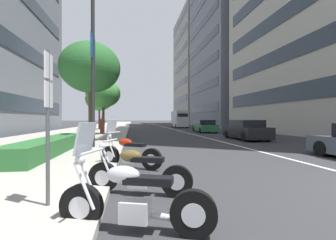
# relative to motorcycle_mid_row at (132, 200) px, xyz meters

# --- Properties ---
(sidewalk_right_plaza) EXTENTS (160.00, 8.76, 0.15)m
(sidewalk_right_plaza) POSITION_rel_motorcycle_mid_row_xyz_m (30.07, 4.82, -0.36)
(sidewalk_right_plaza) COLOR #A39E93
(sidewalk_right_plaza) RESTS_ON ground
(lane_centre_stripe) EXTENTS (110.00, 0.16, 0.01)m
(lane_centre_stripe) POSITION_rel_motorcycle_mid_row_xyz_m (35.07, -5.84, -0.43)
(lane_centre_stripe) COLOR silver
(lane_centre_stripe) RESTS_ON ground
(motorcycle_mid_row) EXTENTS (0.87, 2.08, 1.46)m
(motorcycle_mid_row) POSITION_rel_motorcycle_mid_row_xyz_m (0.00, 0.00, 0.00)
(motorcycle_mid_row) COLOR black
(motorcycle_mid_row) RESTS_ON ground
(motorcycle_under_tarp) EXTENTS (0.93, 2.06, 1.09)m
(motorcycle_under_tarp) POSITION_rel_motorcycle_mid_row_xyz_m (1.52, -0.11, -0.02)
(motorcycle_under_tarp) COLOR black
(motorcycle_under_tarp) RESTS_ON ground
(motorcycle_far_end_row) EXTENTS (1.25, 1.87, 1.48)m
(motorcycle_far_end_row) POSITION_rel_motorcycle_mid_row_xyz_m (4.03, 0.09, 0.01)
(motorcycle_far_end_row) COLOR black
(motorcycle_far_end_row) RESTS_ON ground
(car_mid_block_traffic) EXTENTS (4.53, 1.98, 1.42)m
(car_mid_block_traffic) POSITION_rel_motorcycle_mid_row_xyz_m (12.64, -8.24, 0.25)
(car_mid_block_traffic) COLOR black
(car_mid_block_traffic) RESTS_ON ground
(car_following_behind) EXTENTS (4.59, 2.03, 1.38)m
(car_following_behind) POSITION_rel_motorcycle_mid_row_xyz_m (21.78, -8.07, 0.22)
(car_following_behind) COLOR #236038
(car_following_behind) RESTS_ON ground
(delivery_van_ahead) EXTENTS (5.38, 2.10, 2.81)m
(delivery_van_ahead) POSITION_rel_motorcycle_mid_row_xyz_m (35.27, -8.01, 1.06)
(delivery_van_ahead) COLOR #B7B7BC
(delivery_van_ahead) RESTS_ON ground
(parking_sign_by_curb) EXTENTS (0.32, 0.06, 2.44)m
(parking_sign_by_curb) POSITION_rel_motorcycle_mid_row_xyz_m (0.77, 1.30, 1.24)
(parking_sign_by_curb) COLOR #47494C
(parking_sign_by_curb) RESTS_ON sidewalk_right_plaza
(street_lamp_with_banners) EXTENTS (1.26, 2.54, 8.68)m
(street_lamp_with_banners) POSITION_rel_motorcycle_mid_row_xyz_m (8.45, 1.51, 4.90)
(street_lamp_with_banners) COLOR #232326
(street_lamp_with_banners) RESTS_ON sidewalk_right_plaza
(clipped_hedge_bed) EXTENTS (6.81, 1.10, 0.58)m
(clipped_hedge_bed) POSITION_rel_motorcycle_mid_row_xyz_m (6.74, 3.21, 0.01)
(clipped_hedge_bed) COLOR #28602D
(clipped_hedge_bed) RESTS_ON sidewalk_right_plaza
(street_tree_far_plaza) EXTENTS (3.57, 3.57, 5.98)m
(street_tree_far_plaza) POSITION_rel_motorcycle_mid_row_xyz_m (11.38, 2.48, 4.17)
(street_tree_far_plaza) COLOR #473323
(street_tree_far_plaza) RESTS_ON sidewalk_right_plaza
(street_tree_mid_sidewalk) EXTENTS (3.02, 3.02, 4.93)m
(street_tree_mid_sidewalk) POSITION_rel_motorcycle_mid_row_xyz_m (18.12, 2.52, 3.36)
(street_tree_mid_sidewalk) COLOR #473323
(street_tree_mid_sidewalk) RESTS_ON sidewalk_right_plaza
(street_tree_by_lamp_post) EXTENTS (3.49, 3.49, 5.39)m
(street_tree_by_lamp_post) POSITION_rel_motorcycle_mid_row_xyz_m (27.92, 4.20, 3.62)
(street_tree_by_lamp_post) COLOR #473323
(street_tree_by_lamp_post) RESTS_ON sidewalk_right_plaza
(pedestrian_on_plaza) EXTENTS (0.44, 0.48, 1.56)m
(pedestrian_on_plaza) POSITION_rel_motorcycle_mid_row_xyz_m (19.39, 2.78, 0.50)
(pedestrian_on_plaza) COLOR maroon
(pedestrian_on_plaza) RESTS_ON sidewalk_right_plaza
(office_tower_near_left) EXTENTS (20.22, 22.05, 44.91)m
(office_tower_near_left) POSITION_rel_motorcycle_mid_row_xyz_m (42.21, -25.10, 22.02)
(office_tower_near_left) COLOR slate
(office_tower_near_left) RESTS_ON ground
(office_tower_mid_left) EXTENTS (20.85, 18.73, 32.47)m
(office_tower_mid_left) POSITION_rel_motorcycle_mid_row_xyz_m (64.29, -23.44, 15.80)
(office_tower_mid_left) COLOR gray
(office_tower_mid_left) RESTS_ON ground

